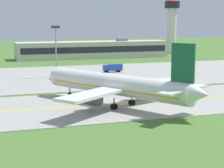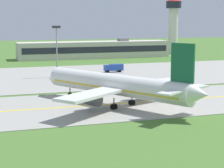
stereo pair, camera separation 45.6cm
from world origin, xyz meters
name	(u,v)px [view 1 (the left image)]	position (x,y,z in m)	size (l,w,h in m)	color
ground_plane	(127,103)	(0.00, 0.00, 0.00)	(500.00, 500.00, 0.00)	#47702D
taxiway_strip	(127,103)	(0.00, 0.00, 0.05)	(240.00, 28.00, 0.10)	#9E9B93
apron_pad	(109,74)	(10.00, 42.00, 0.05)	(140.00, 52.00, 0.10)	#9E9B93
taxiway_centreline	(127,103)	(0.00, 0.00, 0.11)	(220.00, 0.60, 0.01)	yellow
airplane_lead	(117,85)	(-2.70, -1.93, 4.13)	(30.08, 36.17, 12.70)	white
service_truck_baggage	(113,68)	(12.70, 46.47, 1.53)	(6.07, 2.52, 2.60)	#264CA5
service_truck_fuel	(64,74)	(-4.78, 36.68, 1.53)	(6.27, 4.57, 2.60)	#264CA5
terminal_building	(93,50)	(20.21, 95.18, 3.52)	(65.02, 10.97, 8.21)	beige
control_tower	(172,20)	(61.67, 104.04, 15.97)	(7.60, 7.60, 26.47)	silver
apron_light_mast	(56,45)	(-6.20, 40.95, 9.33)	(2.40, 0.50, 14.70)	gray
traffic_cone_near_edge	(104,91)	(-0.67, 13.04, 0.30)	(0.44, 0.44, 0.60)	orange
traffic_cone_mid_edge	(87,94)	(-5.14, 11.26, 0.30)	(0.44, 0.44, 0.60)	orange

